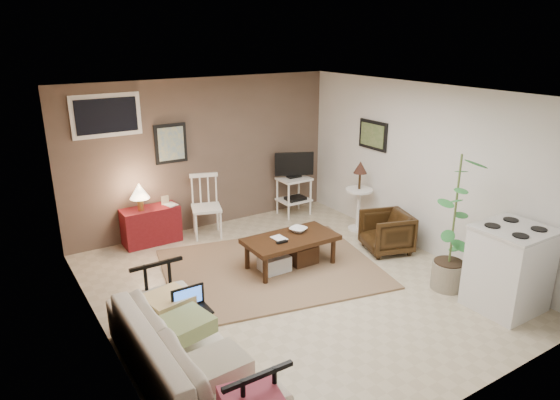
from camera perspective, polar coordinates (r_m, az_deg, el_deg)
floor at (r=6.39m, az=1.33°, el=-9.86°), size 5.00×5.00×0.00m
art_back at (r=7.75m, az=-12.38°, el=6.32°), size 0.50×0.03×0.60m
art_right at (r=7.98m, az=10.59°, el=7.31°), size 0.03×0.60×0.45m
window at (r=7.40m, az=-19.24°, el=9.10°), size 0.96×0.03×0.60m
rug at (r=6.82m, az=-1.05°, el=-7.80°), size 3.18×2.75×0.03m
coffee_table at (r=6.76m, az=1.17°, el=-5.70°), size 1.25×0.65×0.47m
sofa at (r=4.71m, az=-10.69°, el=-15.61°), size 0.64×2.19×0.86m
sofa_pillows at (r=4.48m, az=-8.84°, el=-16.00°), size 0.42×2.09×0.15m
sofa_end_rails at (r=4.78m, az=-9.19°, el=-15.80°), size 0.59×2.19×0.74m
laptop at (r=5.01m, az=-10.19°, el=-11.63°), size 0.34×0.25×0.23m
red_console at (r=7.75m, az=-14.63°, el=-2.46°), size 0.84×0.37×0.97m
spindle_chair at (r=7.83m, az=-8.43°, el=-0.91°), size 0.55×0.55×0.97m
tv_stand at (r=8.60m, az=1.64°, el=2.05°), size 0.62×0.43×1.11m
side_table at (r=7.98m, az=9.05°, el=1.37°), size 0.43×0.43×1.14m
armchair at (r=7.40m, az=12.09°, el=-3.40°), size 0.75×0.78×0.64m
potted_plant at (r=6.33m, az=19.29°, el=-2.03°), size 0.44×0.44×1.75m
stove at (r=6.30m, az=24.70°, el=-7.08°), size 0.77×0.71×1.00m
bowl at (r=6.83m, az=2.11°, el=-2.73°), size 0.23×0.14×0.23m
book_table at (r=6.54m, az=-0.66°, el=-3.78°), size 0.16×0.02×0.21m
book_console at (r=7.64m, az=-12.94°, el=0.00°), size 0.16×0.06×0.21m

